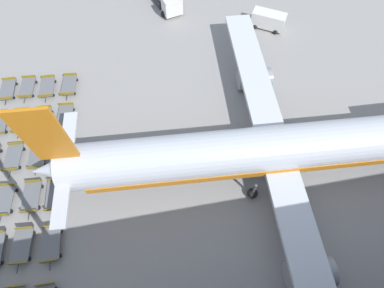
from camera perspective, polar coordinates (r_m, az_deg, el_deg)
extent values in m
plane|color=gray|center=(40.55, 8.91, 16.42)|extent=(500.00, 500.00, 0.00)
cylinder|color=silver|center=(29.22, 19.34, -0.37)|extent=(7.18, 43.00, 4.23)
cone|color=silver|center=(28.91, -23.73, -4.36)|extent=(4.36, 5.34, 4.02)
cube|color=orange|center=(24.37, -26.35, 1.32)|extent=(0.50, 3.18, 6.43)
cube|color=silver|center=(28.17, -23.00, -3.70)|extent=(11.24, 2.01, 0.24)
cube|color=silver|center=(29.41, 15.74, -1.62)|extent=(40.06, 5.86, 0.44)
cylinder|color=gray|center=(28.03, 21.46, -21.94)|extent=(2.61, 3.94, 2.35)
cylinder|color=gray|center=(36.26, 11.76, 12.03)|extent=(2.61, 3.94, 2.35)
cube|color=orange|center=(29.82, 18.93, -1.08)|extent=(6.97, 38.73, 0.76)
cylinder|color=#56565B|center=(28.48, 11.77, -8.48)|extent=(0.24, 0.24, 1.94)
sphere|color=black|center=(29.36, 11.44, -9.19)|extent=(1.00, 1.00, 1.00)
cylinder|color=#56565B|center=(31.03, 9.45, 1.80)|extent=(0.24, 0.24, 1.94)
sphere|color=black|center=(31.85, 9.20, 0.87)|extent=(1.00, 1.00, 1.00)
cube|color=white|center=(45.34, -3.82, 24.83)|extent=(2.40, 2.89, 2.29)
sphere|color=black|center=(45.84, -5.36, 23.46)|extent=(0.90, 0.90, 0.90)
sphere|color=black|center=(46.52, -2.39, 24.26)|extent=(0.90, 0.90, 0.90)
cube|color=white|center=(44.58, 14.34, 21.99)|extent=(3.88, 4.68, 1.93)
cube|color=#1E232D|center=(44.27, 17.27, 21.43)|extent=(1.36, 0.89, 0.68)
sphere|color=black|center=(44.36, 15.63, 19.86)|extent=(0.60, 0.60, 0.60)
sphere|color=black|center=(45.75, 16.17, 21.09)|extent=(0.60, 0.60, 0.60)
sphere|color=black|center=(44.58, 11.92, 21.01)|extent=(0.60, 0.60, 0.60)
sphere|color=black|center=(45.96, 12.55, 22.22)|extent=(0.60, 0.60, 0.60)
cube|color=slate|center=(41.43, -31.71, 8.87)|extent=(3.11, 1.66, 0.10)
cube|color=olive|center=(40.37, -32.14, 7.43)|extent=(0.13, 1.56, 0.32)
cube|color=olive|center=(42.24, -31.56, 10.59)|extent=(0.13, 1.56, 0.32)
cube|color=#333338|center=(40.35, -32.01, 6.71)|extent=(0.70, 0.08, 0.06)
sphere|color=black|center=(41.30, -32.50, 7.23)|extent=(0.36, 0.36, 0.36)
sphere|color=black|center=(40.72, -30.85, 7.57)|extent=(0.36, 0.36, 0.36)
sphere|color=black|center=(42.63, -32.08, 9.49)|extent=(0.36, 0.36, 0.36)
sphere|color=black|center=(42.07, -30.47, 9.85)|extent=(0.36, 0.36, 0.36)
cube|color=olive|center=(39.35, -32.61, 5.38)|extent=(0.15, 1.56, 0.32)
sphere|color=black|center=(38.05, -31.94, 1.93)|extent=(0.36, 0.36, 0.36)
sphere|color=black|center=(39.21, -31.46, 4.56)|extent=(0.36, 0.36, 0.36)
sphere|color=black|center=(36.92, -32.64, -1.16)|extent=(0.36, 0.36, 0.36)
cube|color=slate|center=(40.51, -28.91, 9.46)|extent=(3.19, 1.84, 0.10)
cube|color=olive|center=(39.46, -29.40, 7.98)|extent=(0.22, 1.56, 0.32)
cube|color=olive|center=(41.31, -28.68, 11.23)|extent=(0.22, 1.56, 0.32)
cube|color=#333338|center=(39.46, -29.29, 7.25)|extent=(0.70, 0.12, 0.06)
sphere|color=black|center=(40.39, -29.79, 7.82)|extent=(0.36, 0.36, 0.36)
sphere|color=black|center=(39.82, -28.08, 8.08)|extent=(0.36, 0.36, 0.36)
sphere|color=black|center=(41.70, -29.27, 10.14)|extent=(0.36, 0.36, 0.36)
sphere|color=black|center=(41.15, -27.59, 10.42)|extent=(0.36, 0.36, 0.36)
cube|color=slate|center=(37.64, -29.83, 3.87)|extent=(3.17, 1.78, 0.10)
cube|color=olive|center=(36.70, -30.34, 2.14)|extent=(0.19, 1.56, 0.32)
cube|color=olive|center=(38.32, -29.61, 5.89)|extent=(0.19, 1.56, 0.32)
cube|color=#333338|center=(36.74, -30.22, 1.35)|extent=(0.70, 0.11, 0.06)
sphere|color=black|center=(37.64, -30.75, 2.10)|extent=(0.36, 0.36, 0.36)
sphere|color=black|center=(37.04, -28.93, 2.32)|extent=(0.36, 0.36, 0.36)
sphere|color=black|center=(38.78, -30.22, 4.76)|extent=(0.36, 0.36, 0.36)
sphere|color=black|center=(38.21, -28.45, 5.01)|extent=(0.36, 0.36, 0.36)
cube|color=slate|center=(35.36, -30.93, -2.16)|extent=(3.20, 1.86, 0.10)
cube|color=olive|center=(34.57, -31.56, -4.16)|extent=(0.24, 1.56, 0.32)
cube|color=olive|center=(35.88, -30.62, 0.09)|extent=(0.24, 1.56, 0.32)
cube|color=#333338|center=(34.67, -31.44, -4.99)|extent=(0.70, 0.13, 0.06)
sphere|color=black|center=(35.52, -31.93, -4.02)|extent=(0.36, 0.36, 0.36)
sphere|color=black|center=(34.87, -30.04, -3.94)|extent=(0.36, 0.36, 0.36)
sphere|color=black|center=(36.44, -31.26, -1.01)|extent=(0.36, 0.36, 0.36)
sphere|color=black|center=(35.82, -29.41, -0.88)|extent=(0.36, 0.36, 0.36)
cube|color=slate|center=(33.51, -32.14, -9.02)|extent=(3.21, 1.88, 0.10)
cube|color=olive|center=(33.86, -31.78, -6.56)|extent=(0.24, 1.56, 0.32)
cube|color=#333338|center=(33.05, -32.73, -12.12)|extent=(0.70, 0.13, 0.06)
sphere|color=black|center=(33.15, -31.22, -11.00)|extent=(0.36, 0.36, 0.36)
sphere|color=black|center=(34.50, -32.45, -7.60)|extent=(0.36, 0.36, 0.36)
sphere|color=black|center=(33.84, -30.50, -7.60)|extent=(0.36, 0.36, 0.36)
sphere|color=black|center=(32.00, -32.55, -18.56)|extent=(0.36, 0.36, 0.36)
sphere|color=black|center=(32.49, -31.95, -14.90)|extent=(0.36, 0.36, 0.36)
cube|color=slate|center=(39.49, -25.90, 9.78)|extent=(3.13, 1.70, 0.10)
cube|color=olive|center=(38.40, -26.24, 8.29)|extent=(0.15, 1.56, 0.32)
cube|color=olive|center=(40.33, -25.80, 11.57)|extent=(0.15, 1.56, 0.32)
cube|color=#333338|center=(38.39, -26.11, 7.54)|extent=(0.70, 0.09, 0.06)
sphere|color=black|center=(39.30, -26.75, 8.09)|extent=(0.36, 0.36, 0.36)
sphere|color=black|center=(38.84, -24.94, 8.41)|extent=(0.36, 0.36, 0.36)
sphere|color=black|center=(40.67, -26.42, 10.43)|extent=(0.36, 0.36, 0.36)
sphere|color=black|center=(40.22, -24.65, 10.77)|extent=(0.36, 0.36, 0.36)
cube|color=slate|center=(36.66, -26.48, 4.37)|extent=(3.10, 1.64, 0.10)
cube|color=olive|center=(35.67, -26.81, 2.62)|extent=(0.12, 1.56, 0.32)
cube|color=olive|center=(37.40, -26.40, 6.41)|extent=(0.12, 1.56, 0.32)
cube|color=#333338|center=(35.70, -26.66, 1.81)|extent=(0.70, 0.08, 0.06)
sphere|color=black|center=(36.58, -27.35, 2.52)|extent=(0.36, 0.36, 0.36)
sphere|color=black|center=(36.10, -25.43, 2.83)|extent=(0.36, 0.36, 0.36)
sphere|color=black|center=(37.80, -27.05, 5.22)|extent=(0.36, 0.36, 0.36)
sphere|color=black|center=(37.33, -25.17, 5.55)|extent=(0.36, 0.36, 0.36)
cube|color=slate|center=(34.31, -27.43, -1.87)|extent=(3.10, 1.64, 0.10)
cube|color=olive|center=(33.45, -27.81, -3.92)|extent=(0.12, 1.56, 0.32)
cube|color=olive|center=(34.90, -27.33, 0.43)|extent=(0.12, 1.56, 0.32)
cube|color=#333338|center=(33.54, -27.65, -4.76)|extent=(0.70, 0.08, 0.06)
sphere|color=black|center=(34.37, -28.36, -3.85)|extent=(0.36, 0.36, 0.36)
sphere|color=black|center=(33.84, -26.32, -3.61)|extent=(0.36, 0.36, 0.36)
sphere|color=black|center=(35.39, -28.01, -0.77)|extent=(0.36, 0.36, 0.36)
sphere|color=black|center=(34.88, -26.03, -0.50)|extent=(0.36, 0.36, 0.36)
cube|color=slate|center=(32.40, -28.28, -8.81)|extent=(3.16, 1.76, 0.10)
cube|color=olive|center=(31.72, -28.81, -11.15)|extent=(0.18, 1.56, 0.32)
cube|color=olive|center=(32.79, -28.07, -6.26)|extent=(0.18, 1.56, 0.32)
cube|color=#333338|center=(31.87, -28.66, -12.02)|extent=(0.70, 0.10, 0.06)
sphere|color=black|center=(32.63, -29.34, -10.83)|extent=(0.36, 0.36, 0.36)
sphere|color=black|center=(32.06, -27.18, -10.79)|extent=(0.36, 0.36, 0.36)
sphere|color=black|center=(33.38, -28.80, -7.39)|extent=(0.36, 0.36, 0.36)
sphere|color=black|center=(32.82, -26.70, -7.29)|extent=(0.36, 0.36, 0.36)
cube|color=slate|center=(31.14, -29.72, -16.46)|extent=(3.19, 1.84, 0.10)
cube|color=olive|center=(30.67, -30.42, -19.03)|extent=(0.23, 1.56, 0.32)
cube|color=olive|center=(31.32, -29.40, -13.74)|extent=(0.23, 1.56, 0.32)
cube|color=#333338|center=(30.90, -30.27, -19.88)|extent=(0.70, 0.13, 0.06)
sphere|color=black|center=(31.56, -30.90, -18.44)|extent=(0.36, 0.36, 0.36)
sphere|color=black|center=(30.95, -28.63, -18.63)|extent=(0.36, 0.36, 0.36)
sphere|color=black|center=(32.01, -30.17, -14.73)|extent=(0.36, 0.36, 0.36)
sphere|color=black|center=(31.41, -27.96, -14.83)|extent=(0.36, 0.36, 0.36)
cube|color=olive|center=(30.34, -30.76, -22.30)|extent=(0.17, 1.56, 0.32)
cube|color=slate|center=(38.67, -22.41, 10.39)|extent=(3.22, 1.90, 0.10)
cube|color=olive|center=(37.59, -22.83, 8.87)|extent=(0.26, 1.56, 0.32)
cube|color=olive|center=(39.50, -22.22, 12.23)|extent=(0.26, 1.56, 0.32)
cube|color=#333338|center=(37.59, -22.74, 8.09)|extent=(0.70, 0.14, 0.06)
sphere|color=black|center=(38.49, -23.38, 8.71)|extent=(0.36, 0.36, 0.36)
sphere|color=black|center=(38.04, -21.50, 8.92)|extent=(0.36, 0.36, 0.36)
sphere|color=black|center=(39.84, -22.93, 11.11)|extent=(0.36, 0.36, 0.36)
sphere|color=black|center=(39.40, -21.10, 11.34)|extent=(0.36, 0.36, 0.36)
cube|color=slate|center=(35.92, -23.06, 5.00)|extent=(3.21, 1.88, 0.10)
cube|color=olive|center=(34.94, -23.50, 3.21)|extent=(0.25, 1.56, 0.32)
cube|color=olive|center=(36.62, -22.86, 7.09)|extent=(0.25, 1.56, 0.32)
cube|color=#333338|center=(34.98, -23.40, 2.38)|extent=(0.70, 0.13, 0.06)
sphere|color=black|center=(35.85, -24.08, 3.17)|extent=(0.36, 0.36, 0.36)
sphere|color=black|center=(35.38, -22.08, 3.34)|extent=(0.36, 0.36, 0.36)
sphere|color=black|center=(37.04, -23.61, 5.93)|extent=(0.36, 0.36, 0.36)
sphere|color=black|center=(36.58, -21.66, 6.14)|extent=(0.36, 0.36, 0.36)
cube|color=slate|center=(33.44, -23.53, -1.29)|extent=(3.17, 1.78, 0.10)
cube|color=olive|center=(32.57, -23.93, -3.40)|extent=(0.19, 1.56, 0.32)
cube|color=olive|center=(34.02, -23.39, 1.06)|extent=(0.19, 1.56, 0.32)
cube|color=#333338|center=(32.67, -23.80, -4.27)|extent=(0.70, 0.11, 0.06)
sphere|color=black|center=(33.48, -24.56, -3.29)|extent=(0.36, 0.36, 0.36)
sphere|color=black|center=(33.01, -22.42, -3.13)|extent=(0.36, 0.36, 0.36)
sphere|color=black|center=(34.49, -24.16, -0.14)|extent=(0.36, 0.36, 0.36)
sphere|color=black|center=(34.04, -22.09, 0.07)|extent=(0.36, 0.36, 0.36)
cube|color=slate|center=(31.51, -24.71, -8.76)|extent=(3.12, 1.68, 0.10)
cube|color=olive|center=(30.80, -25.09, -11.17)|extent=(0.14, 1.56, 0.32)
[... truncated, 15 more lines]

